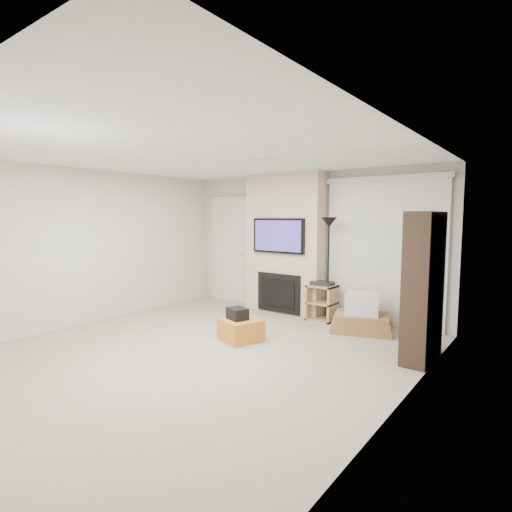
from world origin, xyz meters
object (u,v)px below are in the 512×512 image
Objects in this scene: floor_lamp at (329,240)px; bookshelf at (423,287)px; av_stand at (322,300)px; ottoman at (241,330)px; box_stack at (362,317)px.

floor_lamp is 1.99m from bookshelf.
bookshelf is at bearing -27.10° from av_stand.
ottoman is 0.48× the size of box_stack.
floor_lamp reaches higher than box_stack.
av_stand is 2.14m from bookshelf.
bookshelf reaches higher than box_stack.
box_stack is at bearing 145.24° from bookshelf.
ottoman is at bearing -103.50° from av_stand.
box_stack is at bearing -14.91° from av_stand.
box_stack reaches higher than ottoman.
bookshelf is (1.05, -0.73, 0.68)m from box_stack.
box_stack is at bearing 50.84° from ottoman.
av_stand is at bearing 76.50° from ottoman.
box_stack is (0.78, -0.21, -0.12)m from av_stand.
ottoman is 1.87m from box_stack.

